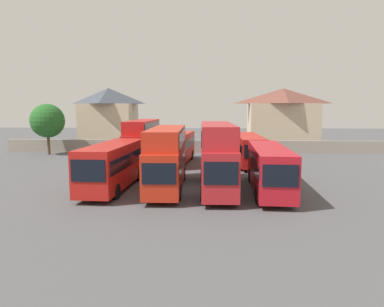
# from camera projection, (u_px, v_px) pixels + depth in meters

# --- Properties ---
(ground) EXTENTS (140.00, 140.00, 0.00)m
(ground) POSITION_uv_depth(u_px,v_px,m) (198.00, 158.00, 45.83)
(ground) COLOR #4C4C4F
(depot_boundary_wall) EXTENTS (56.00, 0.50, 1.80)m
(depot_boundary_wall) POSITION_uv_depth(u_px,v_px,m) (200.00, 147.00, 51.06)
(depot_boundary_wall) COLOR gray
(depot_boundary_wall) RESTS_ON ground
(bus_1) EXTENTS (2.97, 10.67, 3.55)m
(bus_1) POSITION_uv_depth(u_px,v_px,m) (114.00, 163.00, 28.13)
(bus_1) COLOR red
(bus_1) RESTS_ON ground
(bus_2) EXTENTS (2.83, 11.26, 4.78)m
(bus_2) POSITION_uv_depth(u_px,v_px,m) (167.00, 155.00, 27.99)
(bus_2) COLOR red
(bus_2) RESTS_ON ground
(bus_3) EXTENTS (2.74, 11.24, 5.13)m
(bus_3) POSITION_uv_depth(u_px,v_px,m) (217.00, 153.00, 27.49)
(bus_3) COLOR #B42026
(bus_3) RESTS_ON ground
(bus_4) EXTENTS (2.85, 11.28, 3.41)m
(bus_4) POSITION_uv_depth(u_px,v_px,m) (269.00, 166.00, 27.11)
(bus_4) COLOR red
(bus_4) RESTS_ON ground
(bus_5) EXTENTS (2.52, 11.35, 4.93)m
(bus_5) POSITION_uv_depth(u_px,v_px,m) (142.00, 139.00, 41.38)
(bus_5) COLOR red
(bus_5) RESTS_ON ground
(bus_6) EXTENTS (3.35, 10.47, 3.44)m
(bus_6) POSITION_uv_depth(u_px,v_px,m) (178.00, 146.00, 41.28)
(bus_6) COLOR red
(bus_6) RESTS_ON ground
(bus_7) EXTENTS (2.83, 11.17, 3.47)m
(bus_7) POSITION_uv_depth(u_px,v_px,m) (220.00, 146.00, 41.01)
(bus_7) COLOR red
(bus_7) RESTS_ON ground
(bus_8) EXTENTS (2.79, 12.04, 3.28)m
(bus_8) POSITION_uv_depth(u_px,v_px,m) (248.00, 148.00, 40.46)
(bus_8) COLOR red
(bus_8) RESTS_ON ground
(house_terrace_left) EXTENTS (8.74, 7.69, 9.60)m
(house_terrace_left) POSITION_uv_depth(u_px,v_px,m) (109.00, 117.00, 59.36)
(house_terrace_left) COLOR #C6B293
(house_terrace_left) RESTS_ON ground
(house_terrace_centre) EXTENTS (11.30, 6.38, 9.46)m
(house_terrace_centre) POSITION_uv_depth(u_px,v_px,m) (283.00, 118.00, 57.95)
(house_terrace_centre) COLOR #C6B293
(house_terrace_centre) RESTS_ON ground
(tree_left_of_lot) EXTENTS (4.58, 4.58, 6.91)m
(tree_left_of_lot) POSITION_uv_depth(u_px,v_px,m) (47.00, 121.00, 48.71)
(tree_left_of_lot) COLOR brown
(tree_left_of_lot) RESTS_ON ground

